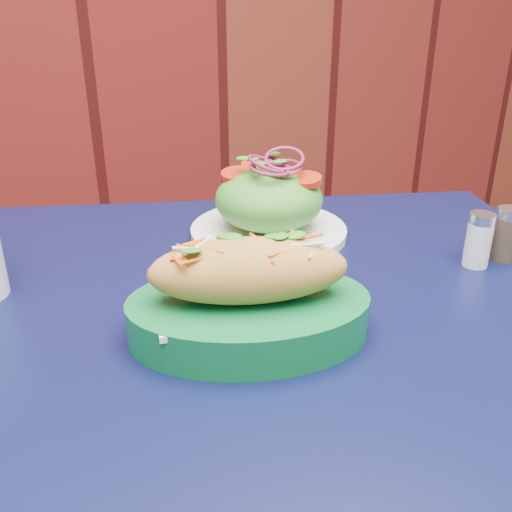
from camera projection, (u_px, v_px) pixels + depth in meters
name	position (u px, v px, depth m)	size (l,w,h in m)	color
cafe_table	(269.00, 394.00, 0.62)	(1.01, 1.01, 0.75)	black
banh_mi_basket	(249.00, 298.00, 0.55)	(0.27, 0.22, 0.11)	#0C622D
salad_plate	(269.00, 205.00, 0.79)	(0.22, 0.22, 0.12)	white
salt_shaker	(479.00, 240.00, 0.70)	(0.03, 0.03, 0.07)	white
pepper_shaker	(506.00, 234.00, 0.72)	(0.03, 0.03, 0.07)	#3F3326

